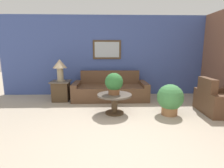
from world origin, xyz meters
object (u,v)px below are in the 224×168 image
object	(u,v)px
potted_plant_on_table	(114,83)
side_table	(61,91)
armchair	(219,102)
table_lamp	(60,66)
potted_plant_floor	(170,99)
couch_main	(110,90)
coffee_table	(114,99)

from	to	relation	value
potted_plant_on_table	side_table	bearing A→B (deg)	142.65
armchair	potted_plant_on_table	distance (m)	2.54
table_lamp	potted_plant_floor	distance (m)	3.16
armchair	potted_plant_floor	size ratio (longest dim) A/B	1.44
side_table	potted_plant_floor	distance (m)	3.09
couch_main	side_table	size ratio (longest dim) A/B	3.78
coffee_table	potted_plant_on_table	xyz separation A→B (m)	(-0.01, -0.01, 0.40)
couch_main	potted_plant_floor	xyz separation A→B (m)	(1.34, -1.42, 0.11)
table_lamp	side_table	bearing A→B (deg)	-116.57
couch_main	potted_plant_on_table	world-z (taller)	potted_plant_on_table
potted_plant_on_table	potted_plant_floor	size ratio (longest dim) A/B	0.70
couch_main	table_lamp	xyz separation A→B (m)	(-1.47, -0.14, 0.75)
couch_main	potted_plant_floor	distance (m)	1.96
couch_main	table_lamp	world-z (taller)	table_lamp
side_table	table_lamp	bearing A→B (deg)	63.43
coffee_table	side_table	world-z (taller)	side_table
couch_main	armchair	bearing A→B (deg)	-27.61
armchair	side_table	world-z (taller)	armchair
couch_main	potted_plant_on_table	xyz separation A→B (m)	(0.06, -1.30, 0.46)
couch_main	potted_plant_floor	bearing A→B (deg)	-46.64
table_lamp	armchair	bearing A→B (deg)	-16.62
couch_main	armchair	size ratio (longest dim) A/B	2.17
coffee_table	potted_plant_floor	size ratio (longest dim) A/B	1.12
potted_plant_floor	armchair	bearing A→B (deg)	4.01
armchair	side_table	bearing A→B (deg)	76.19
armchair	potted_plant_on_table	bearing A→B (deg)	91.94
armchair	coffee_table	world-z (taller)	armchair
side_table	potted_plant_on_table	size ratio (longest dim) A/B	1.18
side_table	coffee_table	bearing A→B (deg)	-36.96
coffee_table	potted_plant_on_table	bearing A→B (deg)	-153.85
table_lamp	potted_plant_on_table	distance (m)	1.94
couch_main	potted_plant_floor	size ratio (longest dim) A/B	3.13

